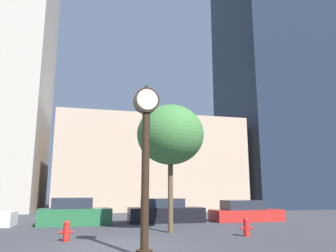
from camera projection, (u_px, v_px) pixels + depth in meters
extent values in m
plane|color=#38383D|center=(114.00, 246.00, 11.16)|extent=(200.00, 200.00, 0.00)
cube|color=tan|center=(146.00, 166.00, 36.18)|extent=(18.64, 12.00, 9.26)
cube|color=#1E2838|center=(278.00, 81.00, 42.52)|extent=(13.14, 12.00, 31.83)
cylinder|color=black|center=(144.00, 251.00, 9.24)|extent=(0.47, 0.47, 0.10)
cylinder|color=black|center=(145.00, 179.00, 9.64)|extent=(0.24, 0.24, 3.97)
cylinder|color=black|center=(146.00, 101.00, 10.11)|extent=(0.78, 0.35, 0.78)
cylinder|color=white|center=(147.00, 99.00, 9.94)|extent=(0.64, 0.02, 0.64)
cylinder|color=white|center=(145.00, 103.00, 10.29)|extent=(0.64, 0.02, 0.64)
sphere|color=black|center=(146.00, 87.00, 10.20)|extent=(0.12, 0.12, 0.12)
cube|color=#236038|center=(75.00, 217.00, 18.39)|extent=(4.06, 2.08, 0.90)
cube|color=#232833|center=(72.00, 203.00, 18.48)|extent=(2.26, 1.76, 0.60)
cube|color=black|center=(166.00, 215.00, 19.97)|extent=(4.58, 1.90, 0.88)
cube|color=#232833|center=(162.00, 203.00, 20.06)|extent=(2.53, 1.63, 0.54)
cube|color=red|center=(246.00, 215.00, 20.83)|extent=(4.44, 1.85, 0.71)
cube|color=#232833|center=(242.00, 205.00, 20.90)|extent=(2.44, 1.63, 0.59)
cylinder|color=red|center=(66.00, 233.00, 12.22)|extent=(0.24, 0.24, 0.61)
sphere|color=red|center=(67.00, 223.00, 12.29)|extent=(0.23, 0.23, 0.23)
cylinder|color=red|center=(61.00, 232.00, 12.18)|extent=(0.15, 0.08, 0.08)
cylinder|color=red|center=(72.00, 232.00, 12.28)|extent=(0.15, 0.08, 0.08)
cylinder|color=red|center=(247.00, 229.00, 13.69)|extent=(0.26, 0.26, 0.60)
sphere|color=red|center=(246.00, 220.00, 13.76)|extent=(0.24, 0.24, 0.24)
cylinder|color=red|center=(242.00, 228.00, 13.65)|extent=(0.17, 0.09, 0.09)
cylinder|color=red|center=(251.00, 228.00, 13.75)|extent=(0.17, 0.09, 0.09)
cylinder|color=brown|center=(170.00, 193.00, 15.17)|extent=(0.24, 0.24, 3.56)
ellipsoid|color=#3D7538|center=(170.00, 135.00, 15.71)|extent=(3.20, 3.20, 2.88)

